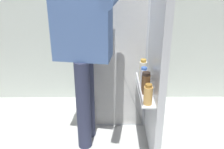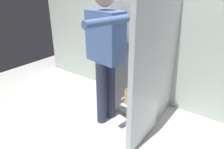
{
  "view_description": "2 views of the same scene",
  "coord_description": "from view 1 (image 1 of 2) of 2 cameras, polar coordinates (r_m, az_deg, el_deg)",
  "views": [
    {
      "loc": [
        -0.02,
        -1.96,
        1.56
      ],
      "look_at": [
        -0.01,
        -0.03,
        0.69
      ],
      "focal_mm": 42.73,
      "sensor_mm": 36.0,
      "label": 1
    },
    {
      "loc": [
        1.19,
        -1.77,
        1.64
      ],
      "look_at": [
        -0.04,
        -0.11,
        0.73
      ],
      "focal_mm": 33.44,
      "sensor_mm": 36.0,
      "label": 2
    }
  ],
  "objects": [
    {
      "name": "refrigerator",
      "position": [
        2.56,
        0.68,
        7.54
      ],
      "size": [
        0.68,
        1.17,
        1.64
      ],
      "color": "silver",
      "rests_on": "ground_plane"
    },
    {
      "name": "ground_plane",
      "position": [
        2.51,
        0.12,
        -14.11
      ],
      "size": [
        5.74,
        5.74,
        0.0
      ],
      "primitive_type": "plane",
      "color": "silver"
    },
    {
      "name": "person",
      "position": [
        2.09,
        -6.05,
        7.75
      ],
      "size": [
        0.55,
        0.79,
        1.62
      ],
      "color": "#2D334C",
      "rests_on": "ground_plane"
    }
  ]
}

